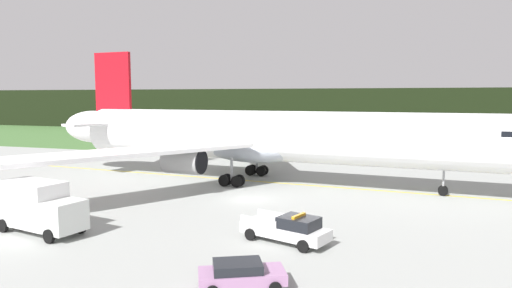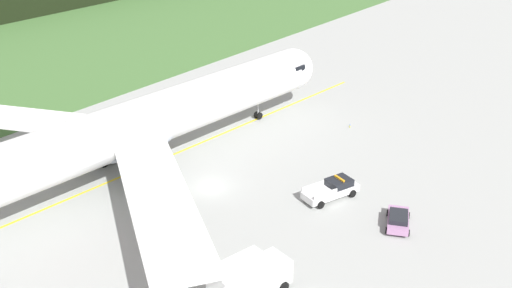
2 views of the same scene
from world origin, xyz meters
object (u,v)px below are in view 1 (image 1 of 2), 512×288
Objects in this scene: catering_truck at (40,206)px; staff_car at (241,274)px; airliner at (267,137)px; ops_pickup_truck at (288,229)px.

staff_car is (15.95, -4.22, -1.11)m from catering_truck.
airliner is 12.00× the size of staff_car.
airliner reaches higher than ops_pickup_truck.
staff_car is (6.48, -26.33, -4.19)m from airliner.
catering_truck is 1.49× the size of staff_car.
catering_truck reaches higher than staff_car.
catering_truck is at bearing 165.19° from staff_car.
airliner is at bearing 103.82° from staff_car.
staff_car is at bearing -14.81° from catering_truck.
airliner is 8.04× the size of catering_truck.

